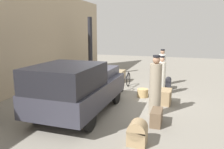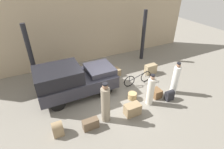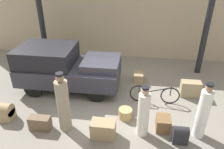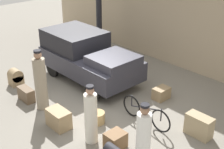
{
  "view_description": "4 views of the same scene",
  "coord_description": "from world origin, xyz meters",
  "px_view_note": "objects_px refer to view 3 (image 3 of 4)",
  "views": [
    {
      "loc": [
        -7.55,
        -2.38,
        2.59
      ],
      "look_at": [
        0.2,
        0.2,
        0.95
      ],
      "focal_mm": 35.0,
      "sensor_mm": 36.0,
      "label": 1
    },
    {
      "loc": [
        -3.1,
        -6.53,
        5.58
      ],
      "look_at": [
        0.2,
        0.2,
        0.95
      ],
      "focal_mm": 28.0,
      "sensor_mm": 36.0,
      "label": 2
    },
    {
      "loc": [
        1.08,
        -6.44,
        4.59
      ],
      "look_at": [
        0.2,
        0.2,
        0.95
      ],
      "focal_mm": 35.0,
      "sensor_mm": 36.0,
      "label": 3
    },
    {
      "loc": [
        6.5,
        -5.62,
        5.01
      ],
      "look_at": [
        0.2,
        0.2,
        0.95
      ],
      "focal_mm": 50.0,
      "sensor_mm": 36.0,
      "label": 4
    }
  ],
  "objects_px": {
    "trunk_barrel_dark": "(180,134)",
    "suitcase_tan_flat": "(40,123)",
    "porter_carrying_trunk": "(203,113)",
    "conductor_in_dark_uniform": "(63,104)",
    "suitcase_black_upright": "(6,112)",
    "wicker_basket": "(125,113)",
    "trunk_large_brown": "(103,129)",
    "bicycle": "(154,94)",
    "suitcase_small_leather": "(190,89)",
    "porter_lifting_near_truck": "(143,113)",
    "trunk_umber_medium": "(163,123)",
    "truck": "(65,66)",
    "trunk_wicker_pale": "(138,77)"
  },
  "relations": [
    {
      "from": "conductor_in_dark_uniform",
      "to": "trunk_umber_medium",
      "type": "relative_size",
      "value": 3.83
    },
    {
      "from": "bicycle",
      "to": "porter_carrying_trunk",
      "type": "xyz_separation_m",
      "value": [
        1.21,
        -1.47,
        0.47
      ]
    },
    {
      "from": "porter_lifting_near_truck",
      "to": "suitcase_small_leather",
      "type": "xyz_separation_m",
      "value": [
        1.73,
        2.23,
        -0.44
      ]
    },
    {
      "from": "bicycle",
      "to": "suitcase_tan_flat",
      "type": "xyz_separation_m",
      "value": [
        -3.43,
        -1.82,
        -0.12
      ]
    },
    {
      "from": "suitcase_small_leather",
      "to": "trunk_wicker_pale",
      "type": "xyz_separation_m",
      "value": [
        -1.92,
        0.81,
        -0.11
      ]
    },
    {
      "from": "trunk_wicker_pale",
      "to": "suitcase_black_upright",
      "type": "relative_size",
      "value": 0.92
    },
    {
      "from": "wicker_basket",
      "to": "porter_carrying_trunk",
      "type": "bearing_deg",
      "value": -13.13
    },
    {
      "from": "porter_carrying_trunk",
      "to": "suitcase_tan_flat",
      "type": "distance_m",
      "value": 4.69
    },
    {
      "from": "wicker_basket",
      "to": "trunk_large_brown",
      "type": "distance_m",
      "value": 1.07
    },
    {
      "from": "bicycle",
      "to": "conductor_in_dark_uniform",
      "type": "xyz_separation_m",
      "value": [
        -2.69,
        -1.67,
        0.53
      ]
    },
    {
      "from": "porter_carrying_trunk",
      "to": "suitcase_small_leather",
      "type": "bearing_deg",
      "value": 86.79
    },
    {
      "from": "truck",
      "to": "bicycle",
      "type": "height_order",
      "value": "truck"
    },
    {
      "from": "truck",
      "to": "trunk_umber_medium",
      "type": "distance_m",
      "value": 4.16
    },
    {
      "from": "truck",
      "to": "trunk_wicker_pale",
      "type": "bearing_deg",
      "value": 15.9
    },
    {
      "from": "truck",
      "to": "trunk_barrel_dark",
      "type": "bearing_deg",
      "value": -31.31
    },
    {
      "from": "conductor_in_dark_uniform",
      "to": "trunk_barrel_dark",
      "type": "height_order",
      "value": "conductor_in_dark_uniform"
    },
    {
      "from": "wicker_basket",
      "to": "suitcase_tan_flat",
      "type": "height_order",
      "value": "suitcase_tan_flat"
    },
    {
      "from": "trunk_wicker_pale",
      "to": "wicker_basket",
      "type": "bearing_deg",
      "value": -98.48
    },
    {
      "from": "wicker_basket",
      "to": "trunk_barrel_dark",
      "type": "distance_m",
      "value": 1.8
    },
    {
      "from": "trunk_barrel_dark",
      "to": "suitcase_tan_flat",
      "type": "bearing_deg",
      "value": 179.91
    },
    {
      "from": "porter_carrying_trunk",
      "to": "conductor_in_dark_uniform",
      "type": "bearing_deg",
      "value": -177.17
    },
    {
      "from": "porter_carrying_trunk",
      "to": "porter_lifting_near_truck",
      "type": "bearing_deg",
      "value": -174.84
    },
    {
      "from": "truck",
      "to": "wicker_basket",
      "type": "distance_m",
      "value": 3.01
    },
    {
      "from": "porter_carrying_trunk",
      "to": "suitcase_black_upright",
      "type": "xyz_separation_m",
      "value": [
        -5.88,
        -0.06,
        -0.53
      ]
    },
    {
      "from": "suitcase_small_leather",
      "to": "suitcase_tan_flat",
      "type": "distance_m",
      "value": 5.34
    },
    {
      "from": "trunk_umber_medium",
      "to": "trunk_large_brown",
      "type": "bearing_deg",
      "value": -162.95
    },
    {
      "from": "truck",
      "to": "suitcase_small_leather",
      "type": "distance_m",
      "value": 4.75
    },
    {
      "from": "truck",
      "to": "bicycle",
      "type": "xyz_separation_m",
      "value": [
        3.38,
        -0.62,
        -0.56
      ]
    },
    {
      "from": "suitcase_tan_flat",
      "to": "trunk_umber_medium",
      "type": "xyz_separation_m",
      "value": [
        3.64,
        0.46,
        -0.0
      ]
    },
    {
      "from": "conductor_in_dark_uniform",
      "to": "porter_lifting_near_truck",
      "type": "bearing_deg",
      "value": 1.17
    },
    {
      "from": "porter_lifting_near_truck",
      "to": "porter_carrying_trunk",
      "type": "relative_size",
      "value": 0.92
    },
    {
      "from": "bicycle",
      "to": "suitcase_tan_flat",
      "type": "bearing_deg",
      "value": -152.05
    },
    {
      "from": "conductor_in_dark_uniform",
      "to": "trunk_barrel_dark",
      "type": "distance_m",
      "value": 3.38
    },
    {
      "from": "porter_carrying_trunk",
      "to": "suitcase_black_upright",
      "type": "distance_m",
      "value": 5.91
    },
    {
      "from": "bicycle",
      "to": "trunk_large_brown",
      "type": "height_order",
      "value": "bicycle"
    },
    {
      "from": "suitcase_small_leather",
      "to": "suitcase_black_upright",
      "type": "distance_m",
      "value": 6.37
    },
    {
      "from": "trunk_large_brown",
      "to": "suitcase_small_leather",
      "type": "bearing_deg",
      "value": 41.28
    },
    {
      "from": "suitcase_black_upright",
      "to": "conductor_in_dark_uniform",
      "type": "bearing_deg",
      "value": -3.82
    },
    {
      "from": "suitcase_small_leather",
      "to": "conductor_in_dark_uniform",
      "type": "bearing_deg",
      "value": -150.49
    },
    {
      "from": "truck",
      "to": "suitcase_tan_flat",
      "type": "relative_size",
      "value": 5.94
    },
    {
      "from": "porter_lifting_near_truck",
      "to": "trunk_umber_medium",
      "type": "bearing_deg",
      "value": 23.33
    },
    {
      "from": "porter_lifting_near_truck",
      "to": "trunk_wicker_pale",
      "type": "xyz_separation_m",
      "value": [
        -0.18,
        3.04,
        -0.55
      ]
    },
    {
      "from": "porter_carrying_trunk",
      "to": "conductor_in_dark_uniform",
      "type": "relative_size",
      "value": 0.93
    },
    {
      "from": "bicycle",
      "to": "suitcase_small_leather",
      "type": "xyz_separation_m",
      "value": [
        1.33,
        0.61,
        -0.04
      ]
    },
    {
      "from": "porter_lifting_near_truck",
      "to": "trunk_large_brown",
      "type": "relative_size",
      "value": 2.31
    },
    {
      "from": "porter_carrying_trunk",
      "to": "suitcase_tan_flat",
      "type": "xyz_separation_m",
      "value": [
        -4.64,
        -0.34,
        -0.59
      ]
    },
    {
      "from": "trunk_wicker_pale",
      "to": "trunk_barrel_dark",
      "type": "height_order",
      "value": "trunk_barrel_dark"
    },
    {
      "from": "porter_carrying_trunk",
      "to": "conductor_in_dark_uniform",
      "type": "distance_m",
      "value": 3.91
    },
    {
      "from": "truck",
      "to": "trunk_umber_medium",
      "type": "relative_size",
      "value": 7.74
    },
    {
      "from": "suitcase_black_upright",
      "to": "suitcase_small_leather",
      "type": "bearing_deg",
      "value": 19.65
    }
  ]
}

